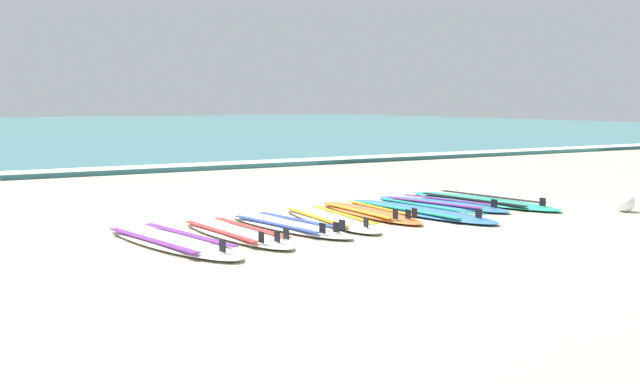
# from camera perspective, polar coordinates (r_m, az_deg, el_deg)

# --- Properties ---
(ground_plane) EXTENTS (80.00, 80.00, 0.00)m
(ground_plane) POSITION_cam_1_polar(r_m,az_deg,el_deg) (8.60, 0.43, -2.12)
(ground_plane) COLOR #B7AD93
(sea) EXTENTS (80.00, 60.00, 0.10)m
(sea) POSITION_cam_1_polar(r_m,az_deg,el_deg) (44.08, -23.42, 5.03)
(sea) COLOR teal
(sea) RESTS_ON ground
(wave_foam_strip) EXTENTS (80.00, 0.79, 0.11)m
(wave_foam_strip) POSITION_cam_1_polar(r_m,az_deg,el_deg) (14.90, -12.51, 1.97)
(wave_foam_strip) COLOR white
(wave_foam_strip) RESTS_ON ground
(surfboard_0) EXTENTS (1.16, 2.45, 0.18)m
(surfboard_0) POSITION_cam_1_polar(r_m,az_deg,el_deg) (7.11, -12.45, -4.02)
(surfboard_0) COLOR white
(surfboard_0) RESTS_ON ground
(surfboard_1) EXTENTS (0.84, 2.19, 0.18)m
(surfboard_1) POSITION_cam_1_polar(r_m,az_deg,el_deg) (7.44, -7.14, -3.40)
(surfboard_1) COLOR white
(surfboard_1) RESTS_ON ground
(surfboard_2) EXTENTS (0.99, 2.15, 0.18)m
(surfboard_2) POSITION_cam_1_polar(r_m,az_deg,el_deg) (7.83, -2.71, -2.81)
(surfboard_2) COLOR silver
(surfboard_2) RESTS_ON ground
(surfboard_3) EXTENTS (0.58, 2.18, 0.18)m
(surfboard_3) POSITION_cam_1_polar(r_m,az_deg,el_deg) (8.27, 0.79, -2.25)
(surfboard_3) COLOR white
(surfboard_3) RESTS_ON ground
(surfboard_4) EXTENTS (0.60, 2.10, 0.18)m
(surfboard_4) POSITION_cam_1_polar(r_m,az_deg,el_deg) (8.77, 4.12, -1.70)
(surfboard_4) COLOR orange
(surfboard_4) RESTS_ON ground
(surfboard_5) EXTENTS (1.06, 2.61, 0.18)m
(surfboard_5) POSITION_cam_1_polar(r_m,az_deg,el_deg) (8.98, 8.19, -1.56)
(surfboard_5) COLOR #3875CC
(surfboard_5) RESTS_ON ground
(surfboard_6) EXTENTS (1.16, 2.20, 0.18)m
(surfboard_6) POSITION_cam_1_polar(r_m,az_deg,el_deg) (9.64, 10.07, -0.98)
(surfboard_6) COLOR #3875CC
(surfboard_6) RESTS_ON ground
(surfboard_7) EXTENTS (1.14, 2.60, 0.18)m
(surfboard_7) POSITION_cam_1_polar(r_m,az_deg,el_deg) (10.08, 13.39, -0.70)
(surfboard_7) COLOR #2DB793
(surfboard_7) RESTS_ON ground
(beach_ball) EXTENTS (0.25, 0.25, 0.25)m
(beach_ball) POSITION_cam_1_polar(r_m,az_deg,el_deg) (9.86, 24.24, -0.82)
(beach_ball) COLOR white
(beach_ball) RESTS_ON ground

